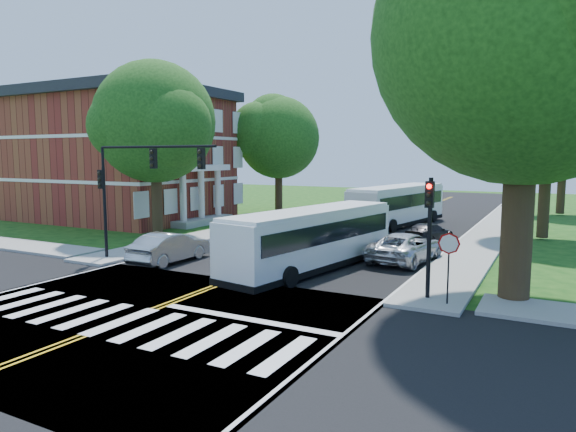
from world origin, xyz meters
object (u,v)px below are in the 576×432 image
Objects in this scene: signal_nw at (137,175)px; bus_lead at (313,238)px; suv at (405,247)px; bus_follow at (398,205)px; signal_ne at (429,222)px; hatchback at (170,247)px; dark_sedan at (429,233)px.

bus_lead is (8.06, 2.90, -2.86)m from signal_nw.
suv is at bearing 30.29° from signal_nw.
bus_lead is 0.93× the size of bus_follow.
signal_nw reaches higher than signal_ne.
bus_follow reaches higher than hatchback.
bus_lead is at bearing 154.24° from signal_ne.
hatchback reaches higher than dark_sedan.
bus_follow is (-0.68, 16.81, 0.11)m from bus_lead.
bus_follow is at bearing -77.85° from bus_lead.
hatchback is at bearing 81.01° from bus_follow.
hatchback reaches higher than suv.
signal_nw is at bearing -179.95° from signal_ne.
bus_follow is 2.60× the size of hatchback.
bus_lead is 2.70× the size of dark_sedan.
bus_lead is at bearing 86.82° from dark_sedan.
signal_ne is 13.18m from hatchback.
signal_nw is 3.89m from hatchback.
signal_ne reaches higher than bus_follow.
signal_nw is 9.04m from bus_lead.
bus_follow is (-6.67, 19.70, -1.34)m from signal_ne.
bus_lead reaches higher than dark_sedan.
bus_follow is at bearing -108.54° from hatchback.
signal_nw is 1.72× the size of dark_sedan.
dark_sedan is (3.14, 10.19, -0.90)m from bus_lead.
suv is at bearing 111.27° from signal_ne.
signal_ne is at bearing 118.23° from suv.
bus_lead is at bearing 101.89° from bus_follow.
signal_ne is 0.36× the size of bus_follow.
hatchback is (-6.29, -18.72, -0.85)m from bus_follow.
signal_nw is 1.54× the size of hatchback.
dark_sedan is at bearing -80.74° from suv.
signal_nw is 13.75m from suv.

